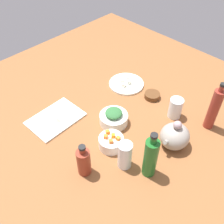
% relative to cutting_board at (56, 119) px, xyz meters
% --- Properties ---
extents(tabletop, '(1.90, 1.90, 0.03)m').
position_rel_cutting_board_xyz_m(tabletop, '(-0.22, 0.21, -0.02)').
color(tabletop, brown).
rests_on(tabletop, ground).
extents(cutting_board, '(0.29, 0.21, 0.01)m').
position_rel_cutting_board_xyz_m(cutting_board, '(0.00, 0.00, 0.00)').
color(cutting_board, silver).
rests_on(cutting_board, tabletop).
extents(plate_tofu, '(0.22, 0.22, 0.01)m').
position_rel_cutting_board_xyz_m(plate_tofu, '(-0.49, 0.07, 0.00)').
color(plate_tofu, white).
rests_on(plate_tofu, tabletop).
extents(bowl_greens, '(0.15, 0.15, 0.06)m').
position_rel_cutting_board_xyz_m(bowl_greens, '(-0.21, 0.24, 0.02)').
color(bowl_greens, white).
rests_on(bowl_greens, tabletop).
extents(bowl_carrots, '(0.12, 0.12, 0.06)m').
position_rel_cutting_board_xyz_m(bowl_carrots, '(-0.08, 0.34, 0.02)').
color(bowl_carrots, white).
rests_on(bowl_carrots, tabletop).
extents(bowl_small_side, '(0.09, 0.09, 0.03)m').
position_rel_cutting_board_xyz_m(bowl_small_side, '(-0.51, 0.26, 0.01)').
color(bowl_small_side, '#593419').
rests_on(bowl_small_side, tabletop).
extents(teapot, '(0.16, 0.14, 0.16)m').
position_rel_cutting_board_xyz_m(teapot, '(-0.31, 0.55, 0.06)').
color(teapot, '#9D958B').
rests_on(teapot, tabletop).
extents(bottle_0, '(0.06, 0.06, 0.26)m').
position_rel_cutting_board_xyz_m(bottle_0, '(-0.10, 0.57, 0.11)').
color(bottle_0, '#1E6224').
rests_on(bottle_0, tabletop).
extents(bottle_1, '(0.06, 0.06, 0.18)m').
position_rel_cutting_board_xyz_m(bottle_1, '(0.10, 0.36, 0.07)').
color(bottle_1, maroon).
rests_on(bottle_1, tabletop).
extents(bottle_2, '(0.05, 0.05, 0.28)m').
position_rel_cutting_board_xyz_m(bottle_2, '(-0.54, 0.61, 0.12)').
color(bottle_2, maroon).
rests_on(bottle_2, tabletop).
extents(drinking_glass_0, '(0.07, 0.07, 0.14)m').
position_rel_cutting_board_xyz_m(drinking_glass_0, '(-0.05, 0.46, 0.07)').
color(drinking_glass_0, white).
rests_on(drinking_glass_0, tabletop).
extents(drinking_glass_1, '(0.07, 0.07, 0.12)m').
position_rel_cutting_board_xyz_m(drinking_glass_1, '(-0.48, 0.44, 0.05)').
color(drinking_glass_1, white).
rests_on(drinking_glass_1, tabletop).
extents(carrot_cube_0, '(0.03, 0.03, 0.02)m').
position_rel_cutting_board_xyz_m(carrot_cube_0, '(-0.07, 0.32, 0.06)').
color(carrot_cube_0, orange).
rests_on(carrot_cube_0, bowl_carrots).
extents(carrot_cube_1, '(0.03, 0.03, 0.02)m').
position_rel_cutting_board_xyz_m(carrot_cube_1, '(-0.06, 0.36, 0.06)').
color(carrot_cube_1, orange).
rests_on(carrot_cube_1, bowl_carrots).
extents(carrot_cube_2, '(0.03, 0.03, 0.02)m').
position_rel_cutting_board_xyz_m(carrot_cube_2, '(-0.10, 0.35, 0.06)').
color(carrot_cube_2, orange).
rests_on(carrot_cube_2, bowl_carrots).
extents(carrot_cube_3, '(0.02, 0.02, 0.02)m').
position_rel_cutting_board_xyz_m(carrot_cube_3, '(-0.10, 0.37, 0.06)').
color(carrot_cube_3, orange).
rests_on(carrot_cube_3, bowl_carrots).
extents(carrot_cube_4, '(0.02, 0.02, 0.02)m').
position_rel_cutting_board_xyz_m(carrot_cube_4, '(-0.09, 0.31, 0.06)').
color(carrot_cube_4, orange).
rests_on(carrot_cube_4, bowl_carrots).
extents(chopped_greens_mound, '(0.13, 0.13, 0.03)m').
position_rel_cutting_board_xyz_m(chopped_greens_mound, '(-0.21, 0.24, 0.07)').
color(chopped_greens_mound, '#306836').
rests_on(chopped_greens_mound, bowl_greens).
extents(tofu_cube_0, '(0.03, 0.03, 0.02)m').
position_rel_cutting_board_xyz_m(tofu_cube_0, '(-0.50, 0.08, 0.02)').
color(tofu_cube_0, white).
rests_on(tofu_cube_0, plate_tofu).
extents(tofu_cube_1, '(0.03, 0.03, 0.02)m').
position_rel_cutting_board_xyz_m(tofu_cube_1, '(-0.53, 0.05, 0.02)').
color(tofu_cube_1, white).
rests_on(tofu_cube_1, plate_tofu).
extents(tofu_cube_2, '(0.03, 0.03, 0.02)m').
position_rel_cutting_board_xyz_m(tofu_cube_2, '(-0.48, 0.05, 0.02)').
color(tofu_cube_2, white).
rests_on(tofu_cube_2, plate_tofu).
extents(tofu_cube_3, '(0.03, 0.03, 0.02)m').
position_rel_cutting_board_xyz_m(tofu_cube_3, '(-0.46, 0.08, 0.02)').
color(tofu_cube_3, '#F1E5CE').
rests_on(tofu_cube_3, plate_tofu).
extents(dumpling_0, '(0.07, 0.07, 0.02)m').
position_rel_cutting_board_xyz_m(dumpling_0, '(0.02, -0.05, 0.02)').
color(dumpling_0, beige).
rests_on(dumpling_0, cutting_board).
extents(dumpling_1, '(0.05, 0.05, 0.02)m').
position_rel_cutting_board_xyz_m(dumpling_1, '(0.01, 0.03, 0.02)').
color(dumpling_1, beige).
rests_on(dumpling_1, cutting_board).
extents(dumpling_2, '(0.06, 0.06, 0.02)m').
position_rel_cutting_board_xyz_m(dumpling_2, '(0.08, 0.03, 0.02)').
color(dumpling_2, beige).
rests_on(dumpling_2, cutting_board).
extents(dumpling_3, '(0.05, 0.05, 0.02)m').
position_rel_cutting_board_xyz_m(dumpling_3, '(-0.08, 0.02, 0.02)').
color(dumpling_3, beige).
rests_on(dumpling_3, cutting_board).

